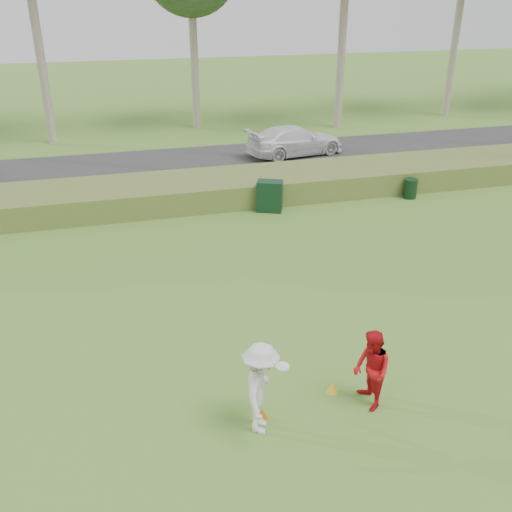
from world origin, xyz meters
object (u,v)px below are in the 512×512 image
object	(u,v)px
player_red	(371,370)
utility_cabinet	(270,196)
cone_orange	(262,414)
car_right	(295,141)
cone_yellow	(332,387)
trash_bin	(410,188)
player_white	(261,389)

from	to	relation	value
player_red	utility_cabinet	xyz separation A→B (m)	(1.17, 10.93, -0.27)
cone_orange	car_right	size ratio (longest dim) A/B	0.05
utility_cabinet	cone_orange	bearing A→B (deg)	-83.69
cone_yellow	trash_bin	xyz separation A→B (m)	(7.46, 10.30, 0.26)
cone_orange	utility_cabinet	xyz separation A→B (m)	(3.34, 10.78, 0.45)
cone_orange	trash_bin	xyz separation A→B (m)	(9.07, 10.69, 0.26)
player_red	car_right	size ratio (longest dim) A/B	0.35
cone_orange	car_right	distance (m)	18.91
player_white	car_right	world-z (taller)	player_white
player_white	cone_yellow	xyz separation A→B (m)	(1.71, 0.63, -0.81)
player_red	trash_bin	size ratio (longest dim) A/B	2.18
player_white	cone_orange	bearing A→B (deg)	0.54
player_white	trash_bin	world-z (taller)	player_white
player_white	cone_orange	size ratio (longest dim) A/B	7.65
trash_bin	cone_orange	bearing A→B (deg)	-130.30
cone_yellow	car_right	size ratio (longest dim) A/B	0.05
trash_bin	player_white	bearing A→B (deg)	-129.97
cone_orange	utility_cabinet	size ratio (longest dim) A/B	0.21
player_white	trash_bin	size ratio (longest dim) A/B	2.43
player_red	car_right	xyz separation A→B (m)	(4.50, 17.84, -0.08)
cone_yellow	utility_cabinet	xyz separation A→B (m)	(1.72, 10.39, 0.45)
cone_orange	car_right	world-z (taller)	car_right
player_red	car_right	bearing A→B (deg)	166.67
player_white	player_red	size ratio (longest dim) A/B	1.11
player_white	car_right	size ratio (longest dim) A/B	0.39
cone_yellow	player_red	bearing A→B (deg)	-44.85
cone_yellow	utility_cabinet	bearing A→B (deg)	80.58
player_white	cone_orange	world-z (taller)	player_white
cone_orange	player_red	bearing A→B (deg)	-4.11
player_white	trash_bin	bearing A→B (deg)	-17.69
cone_yellow	car_right	distance (m)	18.03
utility_cabinet	car_right	world-z (taller)	car_right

